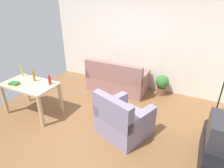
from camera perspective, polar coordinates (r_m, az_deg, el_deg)
ground_plane at (r=4.13m, az=-4.43°, el=-12.01°), size 5.20×4.40×0.02m
wall_rear at (r=5.39m, az=7.30°, el=13.09°), size 5.20×0.10×2.70m
couch at (r=5.29m, az=1.52°, el=1.09°), size 1.66×0.84×0.92m
tv_stand at (r=3.51m, az=29.45°, el=-18.76°), size 0.44×1.10×0.48m
tv at (r=3.23m, az=31.30°, el=-12.80°), size 0.41×0.60×0.44m
desk at (r=4.50m, az=-24.03°, el=-1.08°), size 1.21×0.71×0.76m
potted_plant at (r=5.22m, az=15.24°, el=0.06°), size 0.36×0.36×0.57m
armchair at (r=3.66m, az=3.25°, el=-11.11°), size 1.13×1.10×0.92m
bottle_squat at (r=4.88m, az=-26.19°, el=3.65°), size 0.05×0.05×0.30m
bottle_amber at (r=4.49m, az=-23.08°, el=2.25°), size 0.05×0.05×0.27m
bottle_red at (r=4.21m, az=-18.82°, el=1.12°), size 0.06×0.06×0.23m
book_stack at (r=4.54m, az=-28.11°, el=0.16°), size 0.23×0.19×0.05m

